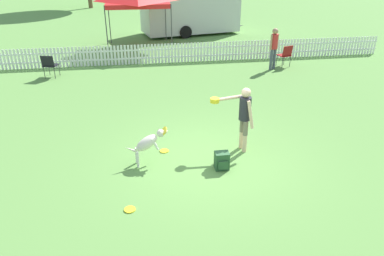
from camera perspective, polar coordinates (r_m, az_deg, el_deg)
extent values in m
plane|color=#5B8C42|center=(8.89, 2.89, -4.68)|extent=(240.00, 240.00, 0.00)
cylinder|color=beige|center=(9.17, 8.01, -2.31)|extent=(0.11, 0.11, 0.45)
cylinder|color=#7A705B|center=(8.99, 8.17, -0.01)|extent=(0.12, 0.12, 0.37)
cylinder|color=beige|center=(9.33, 7.52, -1.76)|extent=(0.11, 0.11, 0.45)
cylinder|color=#7A705B|center=(9.15, 7.66, 0.51)|extent=(0.12, 0.12, 0.37)
cylinder|color=#26262D|center=(8.88, 8.09, 2.97)|extent=(0.31, 0.31, 0.56)
sphere|color=beige|center=(8.74, 8.25, 5.35)|extent=(0.23, 0.23, 0.23)
cylinder|color=beige|center=(8.77, 8.91, 1.99)|extent=(0.21, 0.16, 0.68)
cylinder|color=beige|center=(8.85, 5.64, 4.55)|extent=(0.69, 0.09, 0.14)
cylinder|color=yellow|center=(8.79, 3.48, 3.99)|extent=(0.22, 0.22, 0.02)
cylinder|color=yellow|center=(8.78, 3.49, 4.15)|extent=(0.22, 0.22, 0.02)
cylinder|color=yellow|center=(8.77, 3.49, 4.31)|extent=(0.22, 0.22, 0.02)
cylinder|color=yellow|center=(8.76, 3.50, 4.47)|extent=(0.22, 0.22, 0.02)
ellipsoid|color=beige|center=(8.49, -6.91, -2.28)|extent=(0.64, 0.36, 0.50)
ellipsoid|color=white|center=(8.51, -6.90, -2.57)|extent=(0.33, 0.19, 0.24)
sphere|color=beige|center=(8.45, -4.79, -0.80)|extent=(0.18, 0.18, 0.18)
cone|color=beige|center=(8.44, -4.30, -0.46)|extent=(0.17, 0.12, 0.15)
cylinder|color=yellow|center=(8.44, -4.30, -0.46)|extent=(0.16, 0.23, 0.20)
cone|color=beige|center=(8.46, -5.06, -0.24)|extent=(0.05, 0.05, 0.08)
cone|color=beige|center=(8.37, -4.91, -0.55)|extent=(0.05, 0.05, 0.08)
cylinder|color=white|center=(8.71, -8.45, -4.17)|extent=(0.06, 0.06, 0.39)
cylinder|color=white|center=(8.54, -8.25, -4.80)|extent=(0.06, 0.06, 0.39)
cylinder|color=white|center=(8.60, -5.93, -1.93)|extent=(0.19, 0.08, 0.31)
cylinder|color=white|center=(8.44, -5.70, -2.47)|extent=(0.19, 0.08, 0.31)
cone|color=beige|center=(8.50, -9.41, -3.21)|extent=(0.28, 0.10, 0.19)
cylinder|color=yellow|center=(7.37, -9.46, -12.15)|extent=(0.22, 0.22, 0.02)
cylinder|color=yellow|center=(9.21, -4.25, -3.50)|extent=(0.22, 0.22, 0.02)
cube|color=#2D5633|center=(8.44, 4.56, -4.96)|extent=(0.32, 0.24, 0.41)
cube|color=#2D5633|center=(8.34, 4.77, -5.68)|extent=(0.22, 0.04, 0.20)
cube|color=white|center=(16.52, -3.06, 10.77)|extent=(19.21, 0.04, 0.06)
cube|color=white|center=(16.43, -3.08, 11.95)|extent=(19.21, 0.04, 0.06)
cube|color=white|center=(17.24, -27.10, 9.23)|extent=(0.09, 0.02, 0.83)
cube|color=white|center=(17.20, -26.65, 9.28)|extent=(0.09, 0.02, 0.83)
cube|color=white|center=(17.15, -26.19, 9.34)|extent=(0.09, 0.02, 0.83)
cube|color=white|center=(17.11, -25.73, 9.39)|extent=(0.09, 0.02, 0.83)
cube|color=white|center=(17.07, -25.27, 9.45)|extent=(0.09, 0.02, 0.83)
cube|color=white|center=(17.03, -24.81, 9.50)|extent=(0.09, 0.02, 0.83)
cube|color=white|center=(16.99, -24.34, 9.56)|extent=(0.09, 0.02, 0.83)
cube|color=white|center=(16.96, -23.88, 9.61)|extent=(0.09, 0.02, 0.83)
cube|color=white|center=(16.92, -23.41, 9.67)|extent=(0.09, 0.02, 0.83)
cube|color=white|center=(16.89, -22.94, 9.72)|extent=(0.09, 0.02, 0.83)
cube|color=white|center=(16.85, -22.46, 9.77)|extent=(0.09, 0.02, 0.83)
cube|color=white|center=(16.82, -21.99, 9.82)|extent=(0.09, 0.02, 0.83)
cube|color=white|center=(16.79, -21.51, 9.88)|extent=(0.09, 0.02, 0.83)
cube|color=white|center=(16.76, -21.03, 9.93)|extent=(0.09, 0.02, 0.83)
cube|color=white|center=(16.73, -20.55, 9.98)|extent=(0.09, 0.02, 0.83)
cube|color=white|center=(16.70, -20.07, 10.03)|extent=(0.09, 0.02, 0.83)
cube|color=white|center=(16.68, -19.58, 10.08)|extent=(0.09, 0.02, 0.83)
cube|color=white|center=(16.65, -19.09, 10.13)|extent=(0.09, 0.02, 0.83)
cube|color=white|center=(16.63, -18.61, 10.18)|extent=(0.09, 0.02, 0.83)
cube|color=white|center=(16.60, -18.12, 10.22)|extent=(0.09, 0.02, 0.83)
cube|color=white|center=(16.58, -17.63, 10.27)|extent=(0.09, 0.02, 0.83)
cube|color=white|center=(16.56, -17.13, 10.32)|extent=(0.09, 0.02, 0.83)
cube|color=white|center=(16.54, -16.64, 10.37)|extent=(0.09, 0.02, 0.83)
cube|color=white|center=(16.52, -16.15, 10.41)|extent=(0.09, 0.02, 0.83)
cube|color=white|center=(16.51, -15.65, 10.46)|extent=(0.09, 0.02, 0.83)
cube|color=white|center=(16.49, -15.15, 10.50)|extent=(0.09, 0.02, 0.83)
cube|color=white|center=(16.48, -14.65, 10.54)|extent=(0.09, 0.02, 0.83)
cube|color=white|center=(16.46, -14.15, 10.59)|extent=(0.09, 0.02, 0.83)
cube|color=white|center=(16.45, -13.65, 10.63)|extent=(0.09, 0.02, 0.83)
cube|color=white|center=(16.44, -13.15, 10.67)|extent=(0.09, 0.02, 0.83)
cube|color=white|center=(16.43, -12.65, 10.71)|extent=(0.09, 0.02, 0.83)
cube|color=white|center=(16.42, -12.15, 10.75)|extent=(0.09, 0.02, 0.83)
cube|color=white|center=(16.41, -11.64, 10.79)|extent=(0.09, 0.02, 0.83)
cube|color=white|center=(16.41, -11.14, 10.83)|extent=(0.09, 0.02, 0.83)
cube|color=white|center=(16.40, -10.64, 10.87)|extent=(0.09, 0.02, 0.83)
cube|color=white|center=(16.40, -10.13, 10.90)|extent=(0.09, 0.02, 0.83)
cube|color=white|center=(16.40, -9.63, 10.94)|extent=(0.09, 0.02, 0.83)
cube|color=white|center=(16.39, -9.12, 10.97)|extent=(0.09, 0.02, 0.83)
cube|color=white|center=(16.39, -8.62, 11.01)|extent=(0.09, 0.02, 0.83)
cube|color=white|center=(16.40, -8.11, 11.04)|extent=(0.09, 0.02, 0.83)
cube|color=white|center=(16.40, -7.60, 11.07)|extent=(0.09, 0.02, 0.83)
cube|color=white|center=(16.40, -7.10, 11.11)|extent=(0.09, 0.02, 0.83)
cube|color=white|center=(16.41, -6.59, 11.14)|extent=(0.09, 0.02, 0.83)
cube|color=white|center=(16.41, -6.09, 11.17)|extent=(0.09, 0.02, 0.83)
cube|color=white|center=(16.42, -5.58, 11.20)|extent=(0.09, 0.02, 0.83)
cube|color=white|center=(16.43, -5.08, 11.22)|extent=(0.09, 0.02, 0.83)
cube|color=white|center=(16.44, -4.58, 11.25)|extent=(0.09, 0.02, 0.83)
cube|color=white|center=(16.45, -4.07, 11.28)|extent=(0.09, 0.02, 0.83)
cube|color=white|center=(16.46, -3.57, 11.30)|extent=(0.09, 0.02, 0.83)
cube|color=white|center=(16.48, -3.07, 11.33)|extent=(0.09, 0.02, 0.83)
cube|color=white|center=(16.49, -2.57, 11.35)|extent=(0.09, 0.02, 0.83)
cube|color=white|center=(16.51, -2.07, 11.38)|extent=(0.09, 0.02, 0.83)
cube|color=white|center=(16.52, -1.57, 11.40)|extent=(0.09, 0.02, 0.83)
cube|color=white|center=(16.54, -1.07, 11.42)|extent=(0.09, 0.02, 0.83)
cube|color=white|center=(16.56, -0.57, 11.44)|extent=(0.09, 0.02, 0.83)
cube|color=white|center=(16.58, -0.08, 11.46)|extent=(0.09, 0.02, 0.83)
cube|color=white|center=(16.60, 0.42, 11.48)|extent=(0.09, 0.02, 0.83)
cube|color=white|center=(16.63, 0.91, 11.50)|extent=(0.09, 0.02, 0.83)
cube|color=white|center=(16.65, 1.40, 11.51)|extent=(0.09, 0.02, 0.83)
cube|color=white|center=(16.68, 1.90, 11.53)|extent=(0.09, 0.02, 0.83)
cube|color=white|center=(16.70, 2.39, 11.54)|extent=(0.09, 0.02, 0.83)
cube|color=white|center=(16.73, 2.87, 11.56)|extent=(0.09, 0.02, 0.83)
cube|color=white|center=(16.76, 3.36, 11.57)|extent=(0.09, 0.02, 0.83)
cube|color=white|center=(16.79, 3.84, 11.58)|extent=(0.09, 0.02, 0.83)
cube|color=white|center=(16.82, 4.33, 11.60)|extent=(0.09, 0.02, 0.83)
cube|color=white|center=(16.86, 4.81, 11.61)|extent=(0.09, 0.02, 0.83)
cube|color=white|center=(16.89, 5.29, 11.62)|extent=(0.09, 0.02, 0.83)
cube|color=white|center=(16.92, 5.76, 11.63)|extent=(0.09, 0.02, 0.83)
cube|color=white|center=(16.96, 6.24, 11.63)|extent=(0.09, 0.02, 0.83)
cube|color=white|center=(17.00, 6.71, 11.64)|extent=(0.09, 0.02, 0.83)
cube|color=white|center=(17.03, 7.18, 11.65)|extent=(0.09, 0.02, 0.83)
cube|color=white|center=(17.07, 7.65, 11.65)|extent=(0.09, 0.02, 0.83)
cube|color=white|center=(17.11, 8.12, 11.66)|extent=(0.09, 0.02, 0.83)
cube|color=white|center=(17.16, 8.59, 11.66)|extent=(0.09, 0.02, 0.83)
cube|color=white|center=(17.20, 9.05, 11.67)|extent=(0.09, 0.02, 0.83)
cube|color=white|center=(17.24, 9.51, 11.67)|extent=(0.09, 0.02, 0.83)
cube|color=white|center=(17.29, 9.97, 11.67)|extent=(0.09, 0.02, 0.83)
cube|color=white|center=(17.33, 10.42, 11.67)|extent=(0.09, 0.02, 0.83)
cube|color=white|center=(17.38, 10.87, 11.67)|extent=(0.09, 0.02, 0.83)
cube|color=white|center=(17.43, 11.33, 11.67)|extent=(0.09, 0.02, 0.83)
cube|color=white|center=(17.48, 11.77, 11.67)|extent=(0.09, 0.02, 0.83)
cube|color=white|center=(17.52, 12.22, 11.67)|extent=(0.09, 0.02, 0.83)
cube|color=white|center=(17.58, 12.66, 11.67)|extent=(0.09, 0.02, 0.83)
cube|color=white|center=(17.63, 13.10, 11.67)|extent=(0.09, 0.02, 0.83)
cube|color=white|center=(17.68, 13.54, 11.66)|extent=(0.09, 0.02, 0.83)
cube|color=white|center=(17.73, 13.98, 11.66)|extent=(0.09, 0.02, 0.83)
cube|color=white|center=(17.79, 14.41, 11.66)|extent=(0.09, 0.02, 0.83)
cube|color=white|center=(17.84, 14.84, 11.65)|extent=(0.09, 0.02, 0.83)
cube|color=white|center=(17.90, 15.27, 11.64)|extent=(0.09, 0.02, 0.83)
cube|color=white|center=(17.96, 15.69, 11.64)|extent=(0.09, 0.02, 0.83)
cube|color=white|center=(18.02, 16.11, 11.63)|extent=(0.09, 0.02, 0.83)
cube|color=white|center=(18.08, 16.53, 11.62)|extent=(0.09, 0.02, 0.83)
cube|color=white|center=(18.14, 16.95, 11.61)|extent=(0.09, 0.02, 0.83)
cube|color=white|center=(18.20, 17.36, 11.61)|extent=(0.09, 0.02, 0.83)
cube|color=white|center=(18.26, 17.77, 11.60)|extent=(0.09, 0.02, 0.83)
cube|color=white|center=(18.32, 18.18, 11.59)|extent=(0.09, 0.02, 0.83)
cube|color=white|center=(18.39, 18.58, 11.58)|extent=(0.09, 0.02, 0.83)
cube|color=white|center=(18.45, 18.99, 11.57)|extent=(0.09, 0.02, 0.83)
cube|color=white|center=(18.52, 19.38, 11.56)|extent=(0.09, 0.02, 0.83)
cube|color=white|center=(18.59, 19.78, 11.54)|extent=(0.09, 0.02, 0.83)
cube|color=white|center=(18.65, 20.17, 11.53)|extent=(0.09, 0.02, 0.83)
cube|color=white|center=(18.72, 20.56, 11.52)|extent=(0.09, 0.02, 0.83)
cube|color=white|center=(18.79, 20.95, 11.51)|extent=(0.09, 0.02, 0.83)
cube|color=white|center=(18.86, 21.34, 11.49)|extent=(0.09, 0.02, 0.83)
cube|color=white|center=(18.93, 21.72, 11.48)|extent=(0.09, 0.02, 0.83)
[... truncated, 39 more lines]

